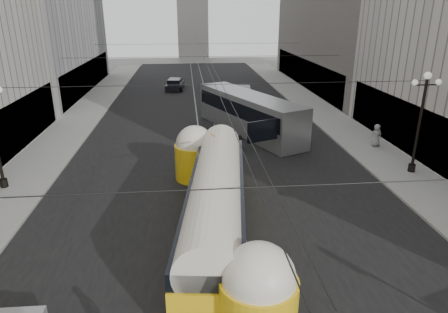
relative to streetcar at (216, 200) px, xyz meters
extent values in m
cube|color=black|center=(0.50, 20.51, -1.69)|extent=(20.00, 85.00, 0.02)
cube|color=gray|center=(-11.50, 24.01, -1.62)|extent=(4.00, 72.00, 0.15)
cube|color=gray|center=(12.50, 24.01, -1.62)|extent=(4.00, 72.00, 0.15)
cube|color=gray|center=(-0.25, 20.51, -1.69)|extent=(0.12, 85.00, 0.04)
cube|color=gray|center=(1.25, 20.51, -1.69)|extent=(0.12, 85.00, 0.04)
cube|color=black|center=(-13.55, 12.01, 0.31)|extent=(0.10, 18.00, 3.60)
cube|color=black|center=(-13.55, 36.01, 0.31)|extent=(0.10, 25.20, 3.60)
cube|color=black|center=(14.55, 10.01, 0.31)|extent=(0.10, 18.00, 3.60)
cube|color=black|center=(14.55, 36.01, 0.31)|extent=(0.10, 28.80, 3.60)
cylinder|color=black|center=(-12.10, 6.01, -1.29)|extent=(0.44, 0.44, 0.50)
cylinder|color=black|center=(13.10, 6.01, 1.46)|extent=(0.18, 0.18, 6.00)
cylinder|color=black|center=(13.10, 6.01, -1.29)|extent=(0.44, 0.44, 0.50)
cylinder|color=black|center=(13.10, 6.01, 4.06)|extent=(1.60, 0.08, 0.08)
sphere|color=white|center=(13.10, 6.01, 4.61)|extent=(0.44, 0.44, 0.44)
sphere|color=white|center=(12.35, 6.01, 4.21)|extent=(0.36, 0.36, 0.36)
sphere|color=white|center=(13.85, 6.01, 4.21)|extent=(0.36, 0.36, 0.36)
cylinder|color=black|center=(0.50, -7.99, 4.31)|extent=(25.00, 0.03, 0.03)
cylinder|color=black|center=(0.50, 6.01, 4.31)|extent=(25.00, 0.03, 0.03)
cylinder|color=black|center=(0.50, 20.01, 4.31)|extent=(25.00, 0.03, 0.03)
cylinder|color=black|center=(0.50, 34.01, 4.31)|extent=(25.00, 0.03, 0.03)
cylinder|color=black|center=(0.50, 24.01, 4.11)|extent=(0.03, 72.00, 0.03)
cylinder|color=black|center=(0.90, 24.01, 4.11)|extent=(0.03, 72.00, 0.03)
cube|color=yellow|center=(0.00, 0.00, -0.68)|extent=(4.13, 13.67, 1.64)
cube|color=black|center=(0.00, 0.00, -1.45)|extent=(4.08, 13.27, 0.29)
cube|color=black|center=(0.00, 0.00, 0.38)|extent=(4.12, 13.47, 0.82)
cylinder|color=silver|center=(0.00, 0.00, 0.67)|extent=(3.82, 13.44, 2.21)
cylinder|color=yellow|center=(0.81, -6.58, -0.59)|extent=(2.50, 2.50, 2.21)
sphere|color=silver|center=(0.81, -6.58, 0.57)|extent=(2.31, 2.31, 2.31)
cylinder|color=yellow|center=(-0.81, 6.59, -0.59)|extent=(2.50, 2.50, 2.21)
sphere|color=silver|center=(-0.81, 6.59, 0.57)|extent=(2.31, 2.31, 2.31)
cube|color=#97999C|center=(3.99, 16.11, -0.01)|extent=(7.69, 12.98, 3.25)
cube|color=black|center=(3.99, 16.11, 0.53)|extent=(7.53, 12.57, 1.19)
cube|color=black|center=(3.99, 9.66, 0.36)|extent=(2.32, 1.09, 1.51)
cylinder|color=black|center=(2.64, 11.76, -1.15)|extent=(0.30, 1.08, 1.08)
cylinder|color=black|center=(5.34, 11.76, -1.15)|extent=(0.30, 1.08, 1.08)
cylinder|color=black|center=(2.64, 20.46, -1.15)|extent=(0.30, 1.08, 1.08)
cylinder|color=black|center=(5.34, 20.46, -1.15)|extent=(0.30, 1.08, 1.08)
cube|color=silver|center=(5.34, 29.38, -1.19)|extent=(2.58, 4.95, 0.84)
cube|color=black|center=(5.34, 29.38, -0.59)|extent=(2.05, 2.81, 0.79)
cylinder|color=black|center=(4.47, 27.77, -1.36)|extent=(0.22, 0.67, 0.67)
cylinder|color=black|center=(6.22, 27.77, -1.36)|extent=(0.22, 0.67, 0.67)
cylinder|color=black|center=(4.47, 30.99, -1.36)|extent=(0.22, 0.67, 0.67)
cylinder|color=black|center=(6.22, 30.99, -1.36)|extent=(0.22, 0.67, 0.67)
cube|color=black|center=(-2.65, 36.13, -1.21)|extent=(2.49, 4.74, 0.80)
cube|color=black|center=(-2.65, 36.13, -0.64)|extent=(1.98, 2.70, 0.76)
cylinder|color=black|center=(-3.49, 34.59, -1.37)|extent=(0.22, 0.64, 0.64)
cylinder|color=black|center=(-1.82, 34.59, -1.37)|extent=(0.22, 0.64, 0.64)
cylinder|color=black|center=(-3.49, 37.67, -1.37)|extent=(0.22, 0.64, 0.64)
cylinder|color=black|center=(-1.82, 37.67, -1.37)|extent=(0.22, 0.64, 0.64)
imported|color=gray|center=(13.03, 11.09, -0.68)|extent=(0.85, 0.52, 1.73)
camera|label=1|loc=(-1.22, -16.58, 8.33)|focal=32.00mm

